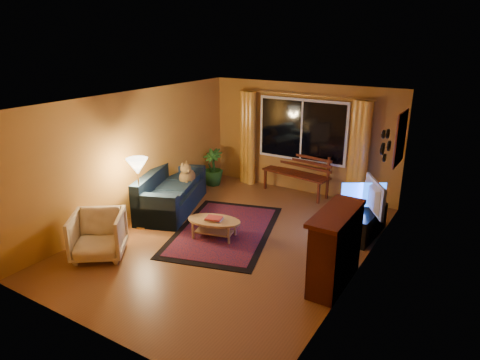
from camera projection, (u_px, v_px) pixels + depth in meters
The scene contains 22 objects.
floor at pixel (231, 240), 7.69m from camera, with size 4.50×6.00×0.02m, color brown.
ceiling at pixel (230, 99), 6.87m from camera, with size 4.50×6.00×0.02m, color white.
wall_back at pixel (302, 139), 9.71m from camera, with size 4.50×0.02×2.50m, color #B67A31.
wall_left at pixel (134, 155), 8.40m from camera, with size 0.02×6.00×2.50m, color #B67A31.
wall_right at pixel (362, 199), 6.16m from camera, with size 0.02×6.00×2.50m, color #B67A31.
window at pixel (302, 131), 9.59m from camera, with size 2.00×0.02×1.30m, color black.
curtain_rod at pixel (302, 95), 9.29m from camera, with size 0.03×0.03×3.20m, color #BF8C3F.
curtain_left at pixel (248, 138), 10.31m from camera, with size 0.36×0.36×2.24m, color gold.
curtain_right at pixel (359, 154), 8.98m from camera, with size 0.36×0.36×2.24m, color gold.
bench at pixel (295, 184), 9.83m from camera, with size 1.60×0.47×0.48m, color #49180A.
potted_plant at pixel (213, 167), 10.37m from camera, with size 0.49×0.49×0.88m, color #235B1E.
sofa at pixel (172, 190), 8.90m from camera, with size 0.90×2.09×0.85m, color #142332.
dog at pixel (187, 175), 9.19m from camera, with size 0.29×0.39×0.43m, color olive, non-canonical shape.
armchair at pixel (98, 233), 7.01m from camera, with size 0.81×0.76×0.84m, color beige.
floor_lamp at pixel (140, 194), 7.97m from camera, with size 0.23×0.23×1.36m, color #BF8C3F.
rug at pixel (224, 231), 8.03m from camera, with size 1.71×2.70×0.02m, color maroon.
coffee_table at pixel (214, 229), 7.71m from camera, with size 0.98×0.98×0.36m, color tan.
tv_console at pixel (366, 223), 7.77m from camera, with size 0.39×1.18×0.49m, color black.
television at pixel (369, 196), 7.60m from camera, with size 1.00×0.13×0.57m, color black.
fireplace at pixel (335, 250), 6.17m from camera, with size 0.40×1.20×1.10m, color maroon.
mirror_cluster at pixel (385, 143), 7.06m from camera, with size 0.06×0.60×0.56m, color black, non-canonical shape.
painting at pixel (400, 138), 8.03m from camera, with size 0.04×0.76×0.96m, color #E95B32.
Camera 1 is at (3.75, -5.82, 3.52)m, focal length 32.00 mm.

